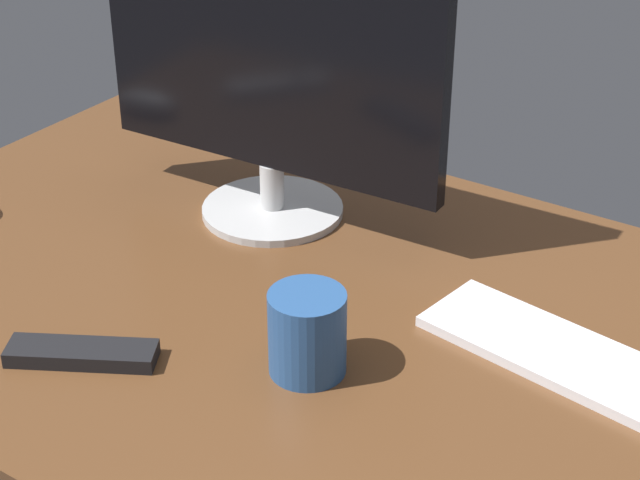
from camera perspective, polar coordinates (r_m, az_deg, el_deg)
desk at (r=130.88cm, az=0.22°, el=-4.15°), size 140.00×84.00×2.00cm
monitor at (r=143.68cm, az=-2.75°, el=8.66°), size 52.16×20.26×38.17cm
keyboard at (r=123.06cm, az=14.61°, el=-6.80°), size 42.99×17.44×1.29cm
tv_remote at (r=124.23cm, az=-12.72°, el=-5.99°), size 17.23×12.48×1.85cm
coffee_mug at (r=117.40cm, az=-0.69°, el=-5.04°), size 8.77×8.77×9.99cm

